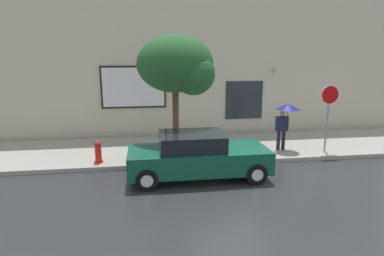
{
  "coord_description": "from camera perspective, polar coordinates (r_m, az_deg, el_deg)",
  "views": [
    {
      "loc": [
        -2.52,
        -9.44,
        3.73
      ],
      "look_at": [
        -0.88,
        1.8,
        1.2
      ],
      "focal_mm": 30.09,
      "sensor_mm": 36.0,
      "label": 1
    }
  ],
  "objects": [
    {
      "name": "ground_plane",
      "position": [
        10.45,
        6.27,
        -8.42
      ],
      "size": [
        60.0,
        60.0,
        0.0
      ],
      "primitive_type": "plane",
      "color": "#282B2D"
    },
    {
      "name": "sidewalk",
      "position": [
        13.2,
        3.02,
        -3.53
      ],
      "size": [
        20.0,
        4.0,
        0.15
      ],
      "primitive_type": "cube",
      "color": "gray",
      "rests_on": "ground"
    },
    {
      "name": "building_facade",
      "position": [
        15.14,
        1.21,
        11.63
      ],
      "size": [
        20.0,
        0.67,
        7.0
      ],
      "color": "beige",
      "rests_on": "ground"
    },
    {
      "name": "parked_car",
      "position": [
        10.05,
        0.88,
        -4.97
      ],
      "size": [
        4.32,
        1.86,
        1.43
      ],
      "color": "#0F4C38",
      "rests_on": "ground"
    },
    {
      "name": "fire_hydrant",
      "position": [
        11.53,
        -16.29,
        -4.13
      ],
      "size": [
        0.3,
        0.44,
        0.76
      ],
      "color": "red",
      "rests_on": "sidewalk"
    },
    {
      "name": "pedestrian_with_umbrella",
      "position": [
        12.85,
        16.28,
        2.41
      ],
      "size": [
        0.91,
        0.91,
        1.82
      ],
      "color": "black",
      "rests_on": "sidewalk"
    },
    {
      "name": "street_tree",
      "position": [
        11.13,
        -2.34,
        10.86
      ],
      "size": [
        2.62,
        2.23,
        4.32
      ],
      "color": "#4C3823",
      "rests_on": "sidewalk"
    },
    {
      "name": "stop_sign",
      "position": [
        13.09,
        23.11,
        3.81
      ],
      "size": [
        0.76,
        0.1,
        2.57
      ],
      "color": "gray",
      "rests_on": "sidewalk"
    }
  ]
}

